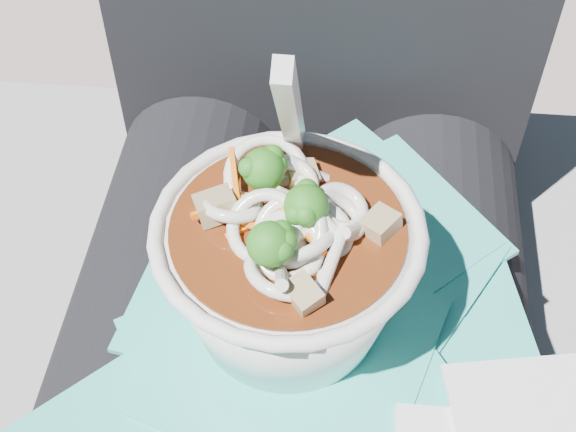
# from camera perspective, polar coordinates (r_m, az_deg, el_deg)

# --- Properties ---
(stone_ledge) EXTENTS (1.01, 0.52, 0.44)m
(stone_ledge) POSITION_cam_1_polar(r_m,az_deg,el_deg) (0.91, 1.12, -13.05)
(stone_ledge) COLOR gray
(stone_ledge) RESTS_ON ground
(lap) EXTENTS (0.35, 0.48, 0.14)m
(lap) POSITION_cam_1_polar(r_m,az_deg,el_deg) (0.58, 0.11, -12.86)
(lap) COLOR black
(lap) RESTS_ON stone_ledge
(person_body) EXTENTS (0.34, 0.94, 0.98)m
(person_body) POSITION_cam_1_polar(r_m,az_deg,el_deg) (0.61, 1.05, -3.87)
(person_body) COLOR black
(person_body) RESTS_ON ground
(plastic_bag) EXTENTS (0.33, 0.41, 0.02)m
(plastic_bag) POSITION_cam_1_polar(r_m,az_deg,el_deg) (0.51, 1.89, -8.38)
(plastic_bag) COLOR #2DBCAE
(plastic_bag) RESTS_ON lap
(udon_bowl) EXTENTS (0.17, 0.17, 0.20)m
(udon_bowl) POSITION_cam_1_polar(r_m,az_deg,el_deg) (0.47, -0.01, -3.23)
(udon_bowl) COLOR white
(udon_bowl) RESTS_ON plastic_bag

